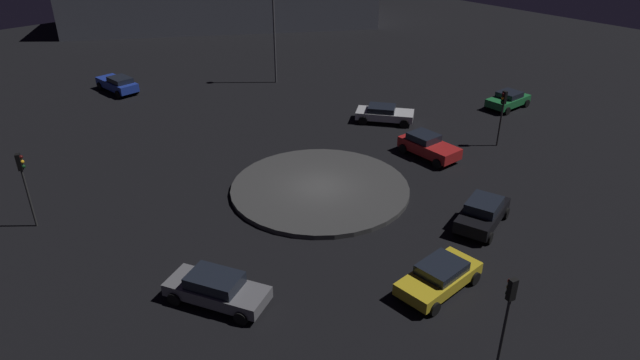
# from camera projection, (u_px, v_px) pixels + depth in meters

# --- Properties ---
(ground_plane) EXTENTS (117.02, 117.02, 0.00)m
(ground_plane) POSITION_uv_depth(u_px,v_px,m) (320.00, 190.00, 34.06)
(ground_plane) COLOR black
(roundabout_island) EXTENTS (10.77, 10.77, 0.29)m
(roundabout_island) POSITION_uv_depth(u_px,v_px,m) (320.00, 188.00, 33.99)
(roundabout_island) COLOR #383838
(roundabout_island) RESTS_ON ground_plane
(car_black) EXTENTS (4.40, 2.90, 1.53)m
(car_black) POSITION_uv_depth(u_px,v_px,m) (483.00, 213.00, 30.25)
(car_black) COLOR black
(car_black) RESTS_ON ground_plane
(car_red) EXTENTS (2.21, 4.27, 1.51)m
(car_red) POSITION_uv_depth(u_px,v_px,m) (428.00, 146.00, 37.95)
(car_red) COLOR red
(car_red) RESTS_ON ground_plane
(car_green) EXTENTS (3.91, 2.19, 1.36)m
(car_green) POSITION_uv_depth(u_px,v_px,m) (508.00, 100.00, 46.27)
(car_green) COLOR #1E7238
(car_green) RESTS_ON ground_plane
(car_grey) EXTENTS (3.61, 4.90, 1.44)m
(car_grey) POSITION_uv_depth(u_px,v_px,m) (216.00, 288.00, 24.66)
(car_grey) COLOR slate
(car_grey) RESTS_ON ground_plane
(car_yellow) EXTENTS (4.30, 2.17, 1.34)m
(car_yellow) POSITION_uv_depth(u_px,v_px,m) (439.00, 276.00, 25.49)
(car_yellow) COLOR gold
(car_yellow) RESTS_ON ground_plane
(car_silver) EXTENTS (4.09, 4.63, 1.30)m
(car_silver) POSITION_uv_depth(u_px,v_px,m) (384.00, 113.00, 43.51)
(car_silver) COLOR silver
(car_silver) RESTS_ON ground_plane
(car_blue) EXTENTS (2.23, 4.68, 1.47)m
(car_blue) POSITION_uv_depth(u_px,v_px,m) (118.00, 84.00, 49.74)
(car_blue) COLOR #1E38A5
(car_blue) RESTS_ON ground_plane
(traffic_light_southeast) EXTENTS (0.40, 0.37, 4.31)m
(traffic_light_southeast) POSITION_uv_depth(u_px,v_px,m) (24.00, 176.00, 29.13)
(traffic_light_southeast) COLOR #2D2D2D
(traffic_light_southeast) RESTS_ON ground_plane
(traffic_light_west) EXTENTS (0.38, 0.34, 4.02)m
(traffic_light_west) POSITION_uv_depth(u_px,v_px,m) (502.00, 107.00, 38.55)
(traffic_light_west) COLOR #2D2D2D
(traffic_light_west) RESTS_ON ground_plane
(traffic_light_north) EXTENTS (0.35, 0.39, 4.09)m
(traffic_light_north) POSITION_uv_depth(u_px,v_px,m) (508.00, 305.00, 20.43)
(traffic_light_north) COLOR #2D2D2D
(traffic_light_north) RESTS_ON ground_plane
(streetlamp_southwest) EXTENTS (0.58, 0.58, 9.71)m
(streetlamp_southwest) POSITION_uv_depth(u_px,v_px,m) (273.00, 11.00, 49.49)
(streetlamp_southwest) COLOR #4C4C51
(streetlamp_southwest) RESTS_ON ground_plane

